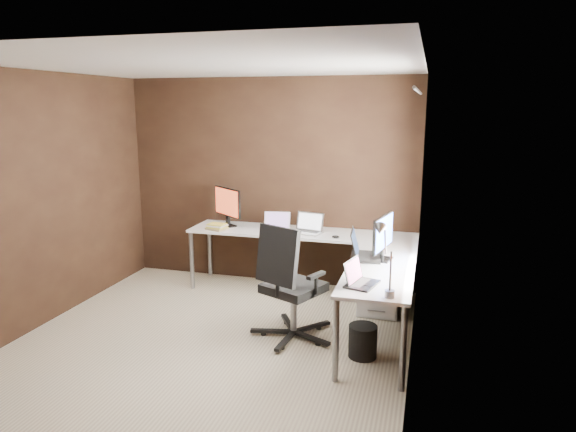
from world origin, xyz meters
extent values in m
cube|color=beige|center=(0.00, 0.00, 0.00)|extent=(3.60, 3.60, 0.00)
cube|color=white|center=(0.00, 0.00, 2.50)|extent=(3.60, 3.60, 0.00)
cube|color=black|center=(0.00, 1.80, 1.25)|extent=(3.60, 0.00, 2.50)
cube|color=black|center=(0.00, -1.80, 1.25)|extent=(3.60, 0.00, 2.50)
cube|color=black|center=(-1.80, 0.00, 1.25)|extent=(0.00, 3.60, 2.50)
cube|color=black|center=(1.80, 0.00, 1.25)|extent=(0.00, 3.60, 2.50)
cube|color=white|center=(1.79, 0.35, 1.45)|extent=(0.00, 1.00, 1.30)
cube|color=orange|center=(1.75, -0.38, 1.25)|extent=(0.01, 0.35, 2.00)
cube|color=orange|center=(1.75, 1.07, 1.25)|extent=(0.01, 0.35, 2.00)
cylinder|color=slate|center=(1.75, 0.35, 2.28)|extent=(0.02, 1.90, 0.02)
cube|color=white|center=(0.48, 1.50, 0.71)|extent=(2.65, 0.60, 0.03)
cube|color=white|center=(1.50, 0.38, 0.71)|extent=(0.60, 1.65, 0.03)
cylinder|color=slate|center=(-0.81, 1.24, 0.35)|extent=(0.05, 0.05, 0.70)
cylinder|color=slate|center=(-0.81, 1.76, 0.35)|extent=(0.05, 0.05, 0.70)
cylinder|color=slate|center=(1.24, -0.41, 0.35)|extent=(0.05, 0.05, 0.70)
cylinder|color=slate|center=(1.76, -0.41, 0.35)|extent=(0.05, 0.05, 0.70)
cylinder|color=slate|center=(1.76, 1.76, 0.35)|extent=(0.05, 0.05, 0.70)
cube|color=white|center=(1.43, 1.15, 0.30)|extent=(0.42, 0.50, 0.60)
cube|color=black|center=(-0.47, 1.53, 0.74)|extent=(0.28, 0.26, 0.01)
cube|color=black|center=(-0.46, 1.55, 0.80)|extent=(0.06, 0.06, 0.11)
cube|color=black|center=(-0.46, 1.55, 1.02)|extent=(0.45, 0.34, 0.34)
cube|color=#D94A23|center=(-0.47, 1.53, 1.02)|extent=(0.41, 0.31, 0.31)
cube|color=black|center=(1.51, 0.61, 0.74)|extent=(0.17, 0.22, 0.01)
cube|color=black|center=(1.49, 0.62, 0.79)|extent=(0.04, 0.05, 0.09)
cube|color=black|center=(1.49, 0.62, 1.00)|extent=(0.14, 0.52, 0.33)
cube|color=blue|center=(1.50, 0.62, 1.00)|extent=(0.11, 0.49, 0.30)
cube|color=white|center=(0.18, 1.46, 0.74)|extent=(0.34, 0.26, 0.02)
cube|color=white|center=(0.17, 1.54, 0.84)|extent=(0.31, 0.11, 0.19)
cube|color=slate|center=(0.17, 1.54, 0.84)|extent=(0.27, 0.09, 0.16)
cube|color=silver|center=(0.55, 1.45, 0.74)|extent=(0.37, 0.30, 0.02)
cube|color=silver|center=(0.57, 1.54, 0.85)|extent=(0.34, 0.13, 0.21)
cube|color=silver|center=(0.57, 1.53, 0.85)|extent=(0.30, 0.11, 0.18)
cube|color=black|center=(1.33, 0.65, 0.74)|extent=(0.32, 0.43, 0.02)
cube|color=black|center=(1.22, 0.64, 0.87)|extent=(0.11, 0.41, 0.25)
cube|color=#151F33|center=(1.23, 0.64, 0.87)|extent=(0.09, 0.36, 0.22)
cube|color=black|center=(1.40, -0.13, 0.74)|extent=(0.28, 0.35, 0.02)
cube|color=black|center=(1.32, -0.11, 0.84)|extent=(0.13, 0.31, 0.19)
cube|color=#BC5588|center=(1.32, -0.11, 0.84)|extent=(0.11, 0.27, 0.16)
cube|color=olive|center=(-0.51, 1.33, 0.74)|extent=(0.27, 0.24, 0.02)
cube|color=gold|center=(-0.51, 1.33, 0.76)|extent=(0.24, 0.21, 0.02)
cube|color=silver|center=(-0.51, 1.33, 0.78)|extent=(0.24, 0.21, 0.02)
cube|color=gold|center=(-0.51, 1.33, 0.79)|extent=(0.21, 0.17, 0.01)
ellipsoid|color=black|center=(-0.55, 1.34, 0.75)|extent=(0.10, 0.08, 0.03)
ellipsoid|color=black|center=(0.92, 1.30, 0.75)|extent=(0.09, 0.07, 0.03)
cylinder|color=slate|center=(1.64, -0.35, 0.76)|extent=(0.08, 0.08, 0.06)
cylinder|color=slate|center=(1.64, -0.35, 0.94)|extent=(0.02, 0.02, 0.31)
cylinder|color=slate|center=(1.59, -0.32, 1.15)|extent=(0.02, 0.17, 0.23)
cone|color=slate|center=(1.54, -0.25, 1.23)|extent=(0.10, 0.12, 0.13)
cylinder|color=slate|center=(0.71, 0.30, 0.26)|extent=(0.06, 0.06, 0.40)
cube|color=black|center=(0.71, 0.30, 0.49)|extent=(0.63, 0.63, 0.08)
cube|color=black|center=(0.61, 0.09, 0.85)|extent=(0.45, 0.29, 0.52)
cylinder|color=black|center=(1.40, 0.06, 0.14)|extent=(0.26, 0.26, 0.29)
camera|label=1|loc=(1.88, -4.12, 2.16)|focal=32.00mm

